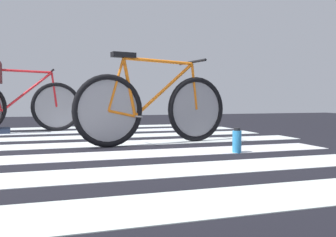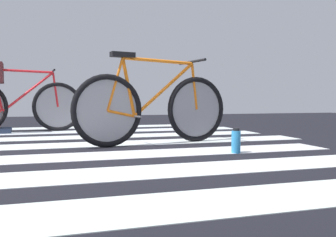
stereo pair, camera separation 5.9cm
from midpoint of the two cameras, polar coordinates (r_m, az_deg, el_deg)
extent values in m
cube|color=black|center=(3.28, -17.75, -5.47)|extent=(18.00, 14.00, 0.02)
cube|color=silver|center=(1.55, -19.89, -14.77)|extent=(5.20, 0.44, 0.00)
cube|color=silver|center=(2.27, -20.89, -9.02)|extent=(5.20, 0.44, 0.00)
cube|color=silver|center=(3.01, -20.52, -6.08)|extent=(5.20, 0.44, 0.00)
cube|color=silver|center=(3.77, -15.53, -4.15)|extent=(5.20, 0.44, 0.00)
cube|color=silver|center=(4.51, -17.11, -3.00)|extent=(5.20, 0.44, 0.00)
cube|color=silver|center=(5.26, -16.96, -2.14)|extent=(5.20, 0.44, 0.00)
cube|color=silver|center=(6.05, -16.75, -1.46)|extent=(5.20, 0.44, 0.00)
torus|color=black|center=(3.51, -10.02, 1.21)|extent=(0.71, 0.19, 0.72)
torus|color=black|center=(3.95, 4.17, 1.46)|extent=(0.71, 0.19, 0.72)
cylinder|color=gray|center=(3.51, -10.02, 1.21)|extent=(0.60, 0.12, 0.61)
cylinder|color=gray|center=(3.95, 4.17, 1.46)|extent=(0.60, 0.12, 0.61)
cylinder|color=orange|center=(3.74, -1.82, 9.20)|extent=(0.79, 0.19, 0.05)
cylinder|color=orange|center=(3.75, -0.99, 4.74)|extent=(0.70, 0.17, 0.59)
cylinder|color=orange|center=(3.58, -6.70, 4.96)|extent=(0.16, 0.06, 0.59)
cylinder|color=orange|center=(3.55, -7.87, 0.77)|extent=(0.29, 0.08, 0.09)
cylinder|color=orange|center=(3.53, -8.82, 5.45)|extent=(0.19, 0.06, 0.53)
cylinder|color=orange|center=(3.93, 3.82, 5.10)|extent=(0.09, 0.05, 0.50)
cube|color=black|center=(3.58, -7.64, 10.08)|extent=(0.25, 0.13, 0.05)
cylinder|color=black|center=(3.94, 3.46, 9.04)|extent=(0.13, 0.52, 0.03)
cylinder|color=#4C4C51|center=(3.61, -5.78, 0.34)|extent=(0.09, 0.34, 0.02)
torus|color=black|center=(5.46, -17.74, 1.78)|extent=(0.72, 0.13, 0.72)
cylinder|color=gray|center=(5.46, -17.74, 1.78)|extent=(0.60, 0.07, 0.61)
cylinder|color=red|center=(5.45, -22.69, 7.05)|extent=(0.80, 0.11, 0.05)
cylinder|color=red|center=(5.44, -21.99, 4.02)|extent=(0.70, 0.10, 0.59)
cylinder|color=red|center=(5.46, -18.10, 4.40)|extent=(0.09, 0.04, 0.50)
cylinder|color=black|center=(5.47, -18.47, 7.22)|extent=(0.08, 0.52, 0.03)
cylinder|color=#4C4C51|center=(5.44, -25.51, 0.99)|extent=(0.05, 0.34, 0.02)
cube|color=#212B43|center=(5.60, -25.59, -1.66)|extent=(0.27, 0.13, 0.07)
cylinder|color=#3094D9|center=(3.17, 10.50, -3.71)|extent=(0.08, 0.08, 0.20)
cylinder|color=black|center=(3.16, 10.52, -1.73)|extent=(0.06, 0.06, 0.02)
camera|label=1|loc=(0.03, -107.31, -0.93)|focal=38.02mm
camera|label=2|loc=(0.03, 72.69, 0.93)|focal=38.02mm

